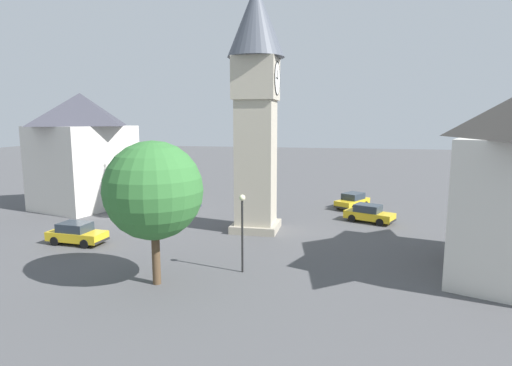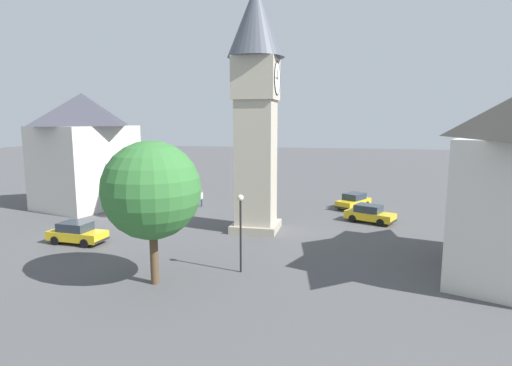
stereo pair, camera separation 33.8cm
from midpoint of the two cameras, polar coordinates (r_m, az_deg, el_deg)
The scene contains 9 objects.
ground_plane at distance 33.65m, azimuth -0.29°, elevation -6.44°, with size 200.00×200.00×0.00m, color #4C4C4F.
clock_tower at distance 32.56m, azimuth -0.30°, elevation 12.68°, with size 4.35×4.35×18.98m.
car_blue_kerb at distance 42.65m, azimuth 12.87°, elevation -2.38°, with size 4.40×3.60×1.53m.
car_silver_kerb at distance 32.53m, azimuth -23.65°, elevation -6.33°, with size 2.02×4.23×1.53m.
car_red_corner at distance 37.24m, azimuth 14.97°, elevation -4.05°, with size 3.24×4.46×1.53m.
pedestrian at distance 42.74m, azimuth -7.84°, elevation -1.88°, with size 0.56×0.26×1.69m.
tree at distance 22.40m, azimuth -14.28°, elevation -1.01°, with size 5.20×5.20×7.73m.
building_terrace_right at distance 45.05m, azimuth -22.82°, elevation 4.20°, with size 10.42×9.53×11.36m.
lamp_post at distance 23.84m, azimuth -2.30°, elevation -5.10°, with size 0.36×0.36×4.58m.
Camera 1 is at (31.79, 6.66, 8.78)m, focal length 29.19 mm.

